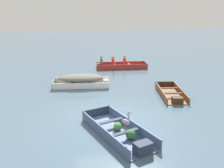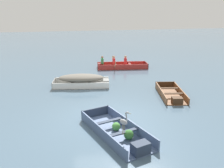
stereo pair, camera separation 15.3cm
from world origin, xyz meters
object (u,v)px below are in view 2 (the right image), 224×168
Objects in this scene: skiff_wooden_brown_mid_moored at (171,94)px; heron_on_dinghy at (124,121)px; skiff_white_near_moored at (82,79)px; rowboat_red_with_crew at (119,65)px; dinghy_slate_blue_foreground at (119,132)px.

skiff_wooden_brown_mid_moored is 3.49× the size of heron_on_dinghy.
rowboat_red_with_crew is (3.19, 3.86, -0.20)m from skiff_white_near_moored.
dinghy_slate_blue_foreground is 0.97m from heron_on_dinghy.
heron_on_dinghy is at bearing -84.91° from skiff_white_near_moored.
dinghy_slate_blue_foreground is 4.92m from skiff_wooden_brown_mid_moored.
heron_on_dinghy is at bearing -132.12° from skiff_wooden_brown_mid_moored.
skiff_wooden_brown_mid_moored is at bearing 47.88° from heron_on_dinghy.
skiff_white_near_moored is 0.87× the size of rowboat_red_with_crew.
skiff_wooden_brown_mid_moored is at bearing -32.69° from skiff_white_near_moored.
heron_on_dinghy is (-3.61, -3.99, 0.75)m from skiff_wooden_brown_mid_moored.
skiff_white_near_moored is at bearing -129.58° from rowboat_red_with_crew.
rowboat_red_with_crew reaches higher than skiff_white_near_moored.
skiff_white_near_moored is (-0.60, 6.05, 0.27)m from dinghy_slate_blue_foreground.
heron_on_dinghy is (-2.59, -10.55, 0.66)m from rowboat_red_with_crew.
skiff_white_near_moored is at bearing 147.31° from skiff_wooden_brown_mid_moored.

